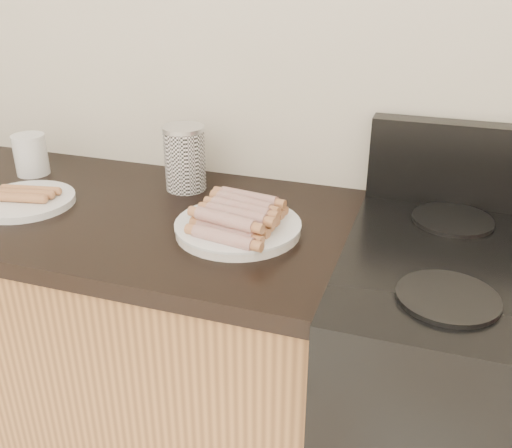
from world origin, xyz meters
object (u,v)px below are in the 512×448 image
(side_plate, at_px, (25,201))
(mug, at_px, (31,155))
(stove, at_px, (499,443))
(main_plate, at_px, (238,229))
(canister, at_px, (185,158))

(side_plate, relative_size, mug, 2.15)
(stove, distance_m, side_plate, 1.26)
(main_plate, xyz_separation_m, canister, (-0.22, 0.20, 0.08))
(stove, relative_size, mug, 8.13)
(side_plate, bearing_deg, canister, 33.80)
(stove, bearing_deg, canister, 167.49)
(main_plate, distance_m, canister, 0.31)
(stove, distance_m, mug, 1.39)
(side_plate, relative_size, canister, 1.44)
(stove, height_order, side_plate, side_plate)
(stove, relative_size, main_plate, 3.29)
(side_plate, height_order, mug, mug)
(main_plate, xyz_separation_m, mug, (-0.67, 0.17, 0.05))
(stove, distance_m, main_plate, 0.77)
(canister, relative_size, mug, 1.50)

